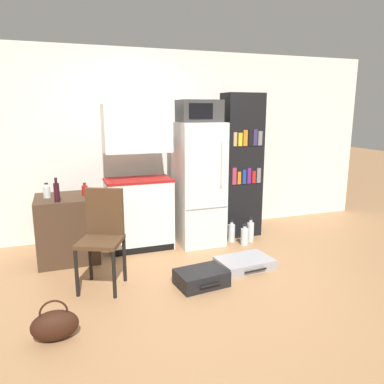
% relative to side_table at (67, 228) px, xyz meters
% --- Properties ---
extents(ground_plane, '(24.00, 24.00, 0.00)m').
position_rel_side_table_xyz_m(ground_plane, '(1.29, -1.28, -0.38)').
color(ground_plane, '#A3754C').
extents(wall_back, '(6.40, 0.10, 2.55)m').
position_rel_side_table_xyz_m(wall_back, '(1.49, 0.72, 0.89)').
color(wall_back, white).
rests_on(wall_back, ground_plane).
extents(side_table, '(0.68, 0.64, 0.76)m').
position_rel_side_table_xyz_m(side_table, '(0.00, 0.00, 0.00)').
color(side_table, '#422D1E').
rests_on(side_table, ground_plane).
extents(kitchen_hutch, '(0.83, 0.47, 1.81)m').
position_rel_side_table_xyz_m(kitchen_hutch, '(0.88, 0.09, 0.45)').
color(kitchen_hutch, white).
rests_on(kitchen_hutch, ground_plane).
extents(refrigerator, '(0.58, 0.61, 1.60)m').
position_rel_side_table_xyz_m(refrigerator, '(1.67, 0.03, 0.42)').
color(refrigerator, silver).
rests_on(refrigerator, ground_plane).
extents(microwave, '(0.53, 0.38, 0.28)m').
position_rel_side_table_xyz_m(microwave, '(1.67, 0.03, 1.35)').
color(microwave, '#333333').
rests_on(microwave, refrigerator).
extents(bookshelf, '(0.53, 0.35, 1.97)m').
position_rel_side_table_xyz_m(bookshelf, '(2.34, 0.15, 0.60)').
color(bookshelf, black).
rests_on(bookshelf, ground_plane).
extents(bottle_wine_dark, '(0.06, 0.06, 0.27)m').
position_rel_side_table_xyz_m(bottle_wine_dark, '(-0.08, -0.23, 0.49)').
color(bottle_wine_dark, black).
rests_on(bottle_wine_dark, side_table).
extents(bottle_clear_short, '(0.08, 0.08, 0.17)m').
position_rel_side_table_xyz_m(bottle_clear_short, '(-0.19, 0.01, 0.45)').
color(bottle_clear_short, silver).
rests_on(bottle_clear_short, side_table).
extents(bottle_ketchup_red, '(0.07, 0.07, 0.15)m').
position_rel_side_table_xyz_m(bottle_ketchup_red, '(0.22, -0.00, 0.44)').
color(bottle_ketchup_red, '#AD1914').
rests_on(bottle_ketchup_red, side_table).
extents(chair, '(0.53, 0.53, 0.99)m').
position_rel_side_table_xyz_m(chair, '(0.33, -0.83, 0.20)').
color(chair, black).
rests_on(chair, ground_plane).
extents(suitcase_large_flat, '(0.63, 0.48, 0.11)m').
position_rel_side_table_xyz_m(suitcase_large_flat, '(1.86, -0.94, -0.33)').
color(suitcase_large_flat, '#99999E').
rests_on(suitcase_large_flat, ground_plane).
extents(suitcase_small_flat, '(0.54, 0.42, 0.16)m').
position_rel_side_table_xyz_m(suitcase_small_flat, '(1.24, -1.18, -0.30)').
color(suitcase_small_flat, black).
rests_on(suitcase_small_flat, ground_plane).
extents(handbag, '(0.36, 0.20, 0.33)m').
position_rel_side_table_xyz_m(handbag, '(-0.15, -1.67, -0.26)').
color(handbag, '#33190F').
rests_on(handbag, ground_plane).
extents(water_bottle_front, '(0.09, 0.09, 0.33)m').
position_rel_side_table_xyz_m(water_bottle_front, '(2.33, -0.19, -0.24)').
color(water_bottle_front, silver).
rests_on(water_bottle_front, ground_plane).
extents(water_bottle_middle, '(0.09, 0.09, 0.30)m').
position_rel_side_table_xyz_m(water_bottle_middle, '(2.09, -0.11, -0.25)').
color(water_bottle_middle, silver).
rests_on(water_bottle_middle, ground_plane).
extents(water_bottle_back, '(0.10, 0.10, 0.28)m').
position_rel_side_table_xyz_m(water_bottle_back, '(2.20, -0.28, -0.26)').
color(water_bottle_back, silver).
rests_on(water_bottle_back, ground_plane).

